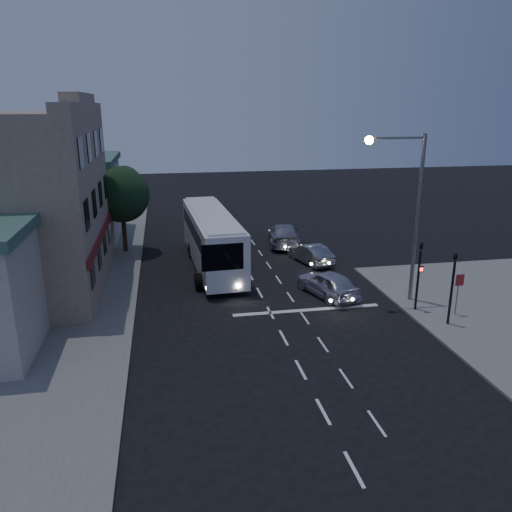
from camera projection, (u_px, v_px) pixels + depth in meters
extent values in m
plane|color=black|center=(279.00, 329.00, 24.39)|extent=(120.00, 120.00, 0.00)
cube|color=slate|center=(35.00, 288.00, 29.63)|extent=(12.00, 50.00, 0.12)
cube|color=silver|center=(354.00, 469.00, 14.98)|extent=(0.12, 1.60, 0.01)
cube|color=silver|center=(323.00, 411.00, 17.81)|extent=(0.12, 1.60, 0.01)
cube|color=silver|center=(301.00, 370.00, 20.63)|extent=(0.12, 1.60, 0.01)
cube|color=silver|center=(284.00, 338.00, 23.45)|extent=(0.12, 1.60, 0.01)
cube|color=silver|center=(270.00, 313.00, 26.27)|extent=(0.12, 1.60, 0.01)
cube|color=silver|center=(260.00, 293.00, 29.10)|extent=(0.12, 1.60, 0.01)
cube|color=silver|center=(251.00, 276.00, 31.92)|extent=(0.12, 1.60, 0.01)
cube|color=silver|center=(243.00, 262.00, 34.74)|extent=(0.12, 1.60, 0.01)
cube|color=silver|center=(237.00, 250.00, 37.56)|extent=(0.12, 1.60, 0.01)
cube|color=silver|center=(231.00, 240.00, 40.39)|extent=(0.12, 1.60, 0.01)
cube|color=silver|center=(377.00, 423.00, 17.15)|extent=(0.10, 1.50, 0.01)
cube|color=silver|center=(346.00, 378.00, 19.97)|extent=(0.10, 1.50, 0.01)
cube|color=silver|center=(323.00, 344.00, 22.79)|extent=(0.10, 1.50, 0.01)
cube|color=silver|center=(305.00, 318.00, 25.61)|extent=(0.10, 1.50, 0.01)
cube|color=silver|center=(290.00, 297.00, 28.44)|extent=(0.10, 1.50, 0.01)
cube|color=silver|center=(278.00, 280.00, 31.26)|extent=(0.10, 1.50, 0.01)
cube|color=silver|center=(269.00, 265.00, 34.08)|extent=(0.10, 1.50, 0.01)
cube|color=silver|center=(260.00, 253.00, 36.90)|extent=(0.10, 1.50, 0.01)
cube|color=silver|center=(253.00, 242.00, 39.73)|extent=(0.10, 1.50, 0.01)
cube|color=silver|center=(247.00, 233.00, 42.55)|extent=(0.10, 1.50, 0.01)
cube|color=silver|center=(307.00, 310.00, 26.62)|extent=(8.00, 0.35, 0.01)
cube|color=white|center=(212.00, 238.00, 33.24)|extent=(3.17, 12.30, 3.25)
cube|color=white|center=(211.00, 214.00, 32.75)|extent=(2.74, 11.87, 0.18)
cube|color=black|center=(223.00, 257.00, 27.41)|extent=(2.34, 0.24, 1.52)
cube|color=black|center=(230.00, 226.00, 33.75)|extent=(0.57, 10.14, 0.91)
cube|color=black|center=(192.00, 228.00, 33.30)|extent=(0.57, 10.14, 0.91)
cube|color=#9D0411|center=(229.00, 240.00, 34.55)|extent=(0.32, 5.58, 1.42)
cube|color=#9D0411|center=(192.00, 242.00, 34.10)|extent=(0.32, 5.58, 1.42)
cylinder|color=black|center=(198.00, 282.00, 29.43)|extent=(0.41, 1.03, 1.02)
cylinder|color=black|center=(241.00, 279.00, 29.88)|extent=(0.41, 1.03, 1.02)
cylinder|color=black|center=(191.00, 250.00, 35.83)|extent=(0.41, 1.03, 1.02)
cylinder|color=black|center=(226.00, 248.00, 36.28)|extent=(0.41, 1.03, 1.02)
cylinder|color=black|center=(190.00, 244.00, 37.46)|extent=(0.41, 1.03, 1.02)
cylinder|color=black|center=(223.00, 242.00, 37.90)|extent=(0.41, 1.03, 1.02)
cylinder|color=#FFF2CC|center=(208.00, 288.00, 27.69)|extent=(0.27, 0.06, 0.26)
cylinder|color=#FFF2CC|center=(239.00, 286.00, 27.99)|extent=(0.27, 0.06, 0.26)
imported|color=silver|center=(328.00, 284.00, 28.41)|extent=(3.06, 4.72, 1.50)
imported|color=gray|center=(311.00, 254.00, 34.38)|extent=(2.44, 4.34, 1.35)
imported|color=#9798A2|center=(284.00, 234.00, 38.93)|extent=(3.22, 5.91, 1.62)
cylinder|color=black|center=(418.00, 281.00, 25.98)|extent=(0.12, 0.12, 3.20)
imported|color=black|center=(422.00, 243.00, 25.38)|extent=(0.15, 0.18, 0.90)
cube|color=black|center=(421.00, 269.00, 25.61)|extent=(0.25, 0.12, 0.30)
cube|color=#FF0C0C|center=(421.00, 269.00, 25.54)|extent=(0.16, 0.02, 0.18)
cylinder|color=black|center=(451.00, 293.00, 24.22)|extent=(0.12, 0.12, 3.20)
imported|color=black|center=(456.00, 253.00, 23.62)|extent=(0.18, 0.15, 0.90)
cylinder|color=slate|center=(457.00, 296.00, 25.51)|extent=(0.06, 0.06, 2.00)
cube|color=maroon|center=(460.00, 280.00, 25.18)|extent=(0.45, 0.03, 0.60)
cylinder|color=slate|center=(417.00, 220.00, 26.52)|extent=(0.20, 0.20, 9.00)
cylinder|color=slate|center=(397.00, 138.00, 25.01)|extent=(3.00, 0.12, 0.12)
sphere|color=#FFBF59|center=(369.00, 140.00, 24.78)|extent=(0.44, 0.44, 0.44)
cube|color=gray|center=(5.00, 205.00, 27.98)|extent=(10.00, 12.00, 10.00)
cube|color=gray|center=(79.00, 107.00, 27.25)|extent=(1.00, 12.00, 0.50)
cube|color=gray|center=(78.00, 98.00, 27.10)|extent=(1.00, 6.00, 0.50)
cube|color=maroon|center=(101.00, 235.00, 29.45)|extent=(0.15, 12.00, 0.50)
cube|color=black|center=(93.00, 272.00, 25.44)|extent=(0.06, 1.30, 1.50)
cube|color=black|center=(99.00, 255.00, 28.26)|extent=(0.06, 1.30, 1.50)
cube|color=black|center=(105.00, 242.00, 31.09)|extent=(0.06, 1.30, 1.50)
cube|color=black|center=(109.00, 230.00, 33.91)|extent=(0.06, 1.30, 1.50)
cube|color=black|center=(87.00, 215.00, 24.57)|extent=(0.06, 1.30, 1.50)
cube|color=black|center=(94.00, 203.00, 27.39)|extent=(0.06, 1.30, 1.50)
cube|color=black|center=(100.00, 194.00, 30.22)|extent=(0.06, 1.30, 1.50)
cube|color=black|center=(105.00, 187.00, 33.04)|extent=(0.06, 1.30, 1.50)
cube|color=black|center=(81.00, 153.00, 23.70)|extent=(0.06, 1.30, 1.50)
cube|color=black|center=(89.00, 148.00, 26.52)|extent=(0.06, 1.30, 1.50)
cube|color=black|center=(96.00, 144.00, 29.35)|extent=(0.06, 1.30, 1.50)
cube|color=black|center=(101.00, 140.00, 32.17)|extent=(0.06, 1.30, 1.50)
cube|color=#ACA895|center=(59.00, 201.00, 39.94)|extent=(9.00, 9.00, 6.00)
cube|color=#43695B|center=(54.00, 160.00, 39.00)|extent=(9.40, 9.40, 0.50)
cylinder|color=black|center=(124.00, 232.00, 36.63)|extent=(0.32, 0.32, 2.80)
sphere|color=black|center=(121.00, 195.00, 35.82)|extent=(4.00, 4.00, 4.00)
sphere|color=#254D29|center=(124.00, 184.00, 36.21)|extent=(2.60, 2.60, 2.60)
sphere|color=black|center=(116.00, 191.00, 35.08)|extent=(2.40, 2.40, 2.40)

